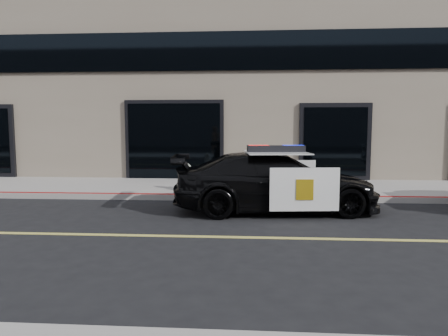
{
  "coord_description": "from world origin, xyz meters",
  "views": [
    {
      "loc": [
        1.67,
        -6.82,
        1.9
      ],
      "look_at": [
        1.06,
        2.2,
        1.0
      ],
      "focal_mm": 32.0,
      "sensor_mm": 36.0,
      "label": 1
    }
  ],
  "objects": [
    {
      "name": "police_car",
      "position": [
        2.23,
        2.28,
        0.68
      ],
      "size": [
        2.79,
        5.01,
        1.52
      ],
      "color": "black",
      "rests_on": "ground"
    },
    {
      "name": "ground",
      "position": [
        0.0,
        0.0,
        0.0
      ],
      "size": [
        120.0,
        120.0,
        0.0
      ],
      "primitive_type": "plane",
      "color": "black",
      "rests_on": "ground"
    },
    {
      "name": "fire_hydrant",
      "position": [
        -0.12,
        4.3,
        0.5
      ],
      "size": [
        0.34,
        0.47,
        0.75
      ],
      "color": "white",
      "rests_on": "sidewalk_n"
    },
    {
      "name": "building_n",
      "position": [
        0.0,
        10.5,
        6.0
      ],
      "size": [
        60.0,
        7.0,
        12.0
      ],
      "primitive_type": "cube",
      "color": "#756856",
      "rests_on": "ground"
    },
    {
      "name": "sidewalk_n",
      "position": [
        0.0,
        5.25,
        0.07
      ],
      "size": [
        60.0,
        3.5,
        0.15
      ],
      "primitive_type": "cube",
      "color": "gray",
      "rests_on": "ground"
    }
  ]
}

